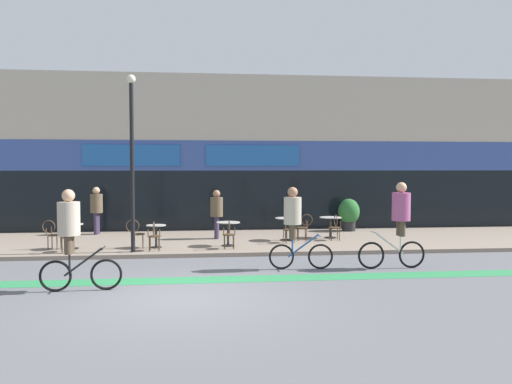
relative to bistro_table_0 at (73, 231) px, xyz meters
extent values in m
plane|color=#5B5B60|center=(3.61, -5.76, -0.67)|extent=(120.00, 120.00, 0.00)
cube|color=gray|center=(3.61, 1.49, -0.61)|extent=(40.00, 5.50, 0.12)
cube|color=#B2A899|center=(3.61, 6.24, 2.52)|extent=(40.00, 4.00, 6.38)
cube|color=black|center=(3.61, 4.27, 0.65)|extent=(38.80, 0.10, 2.40)
cube|color=#334C93|center=(3.61, 4.29, 2.45)|extent=(39.20, 0.14, 1.20)
cube|color=#1E56A3|center=(1.21, 4.22, 2.45)|extent=(3.78, 0.08, 0.84)
cube|color=#1E56A3|center=(6.01, 4.22, 2.45)|extent=(3.78, 0.08, 0.84)
cube|color=#2D844C|center=(3.61, -4.20, -0.66)|extent=(36.00, 0.70, 0.01)
cylinder|color=black|center=(0.00, 0.00, -0.53)|extent=(0.34, 0.34, 0.02)
cylinder|color=black|center=(0.00, 0.00, -0.17)|extent=(0.07, 0.07, 0.75)
cylinder|color=#ADA8A3|center=(0.00, 0.00, 0.22)|extent=(0.63, 0.63, 0.02)
cylinder|color=black|center=(2.54, -0.03, -0.53)|extent=(0.34, 0.34, 0.02)
cylinder|color=black|center=(2.54, -0.03, -0.20)|extent=(0.07, 0.07, 0.69)
cylinder|color=#ADA8A3|center=(2.54, -0.03, 0.16)|extent=(0.62, 0.62, 0.02)
cylinder|color=black|center=(4.81, 0.09, -0.53)|extent=(0.42, 0.42, 0.02)
cylinder|color=black|center=(4.81, 0.09, -0.17)|extent=(0.07, 0.07, 0.74)
cylinder|color=#ADA8A3|center=(4.81, 0.09, 0.21)|extent=(0.76, 0.76, 0.02)
cylinder|color=black|center=(6.87, 1.12, -0.53)|extent=(0.42, 0.42, 0.02)
cylinder|color=black|center=(6.87, 1.12, -0.17)|extent=(0.07, 0.07, 0.75)
cylinder|color=#ADA8A3|center=(6.87, 1.12, 0.22)|extent=(0.76, 0.76, 0.02)
cylinder|color=black|center=(8.54, 1.53, -0.53)|extent=(0.43, 0.43, 0.02)
cylinder|color=black|center=(8.54, 1.53, -0.18)|extent=(0.07, 0.07, 0.72)
cylinder|color=#ADA8A3|center=(8.54, 1.53, 0.19)|extent=(0.78, 0.78, 0.02)
cylinder|color=#4C3823|center=(0.00, -0.55, -0.11)|extent=(0.41, 0.41, 0.03)
cylinder|color=#4C3823|center=(-0.14, -0.41, -0.34)|extent=(0.03, 0.03, 0.42)
cylinder|color=#4C3823|center=(0.14, -0.41, -0.34)|extent=(0.03, 0.03, 0.42)
cylinder|color=#4C3823|center=(-0.14, -0.69, -0.34)|extent=(0.03, 0.03, 0.42)
cylinder|color=#4C3823|center=(0.14, -0.69, -0.34)|extent=(0.03, 0.03, 0.42)
torus|color=#4C3823|center=(0.00, -0.72, 0.15)|extent=(0.03, 0.41, 0.41)
cylinder|color=#4C3823|center=(-0.17, -0.72, 0.02)|extent=(0.03, 0.03, 0.23)
cylinder|color=#4C3823|center=(0.17, -0.72, 0.02)|extent=(0.03, 0.03, 0.23)
cylinder|color=#4C3823|center=(-0.55, 0.00, -0.11)|extent=(0.45, 0.45, 0.03)
cylinder|color=#4C3823|center=(-0.39, 0.12, -0.34)|extent=(0.03, 0.03, 0.42)
cylinder|color=#4C3823|center=(-0.43, -0.16, -0.34)|extent=(0.03, 0.03, 0.42)
cylinder|color=#4C3823|center=(-0.67, 0.16, -0.34)|extent=(0.03, 0.03, 0.42)
cylinder|color=#4C3823|center=(-0.71, -0.12, -0.34)|extent=(0.03, 0.03, 0.42)
torus|color=#4C3823|center=(-0.72, 0.02, 0.15)|extent=(0.41, 0.08, 0.41)
cylinder|color=#4C3823|center=(-0.69, 0.19, 0.02)|extent=(0.03, 0.03, 0.23)
cylinder|color=#4C3823|center=(-0.74, -0.15, 0.02)|extent=(0.03, 0.03, 0.23)
cylinder|color=#4C3823|center=(2.54, -0.58, -0.11)|extent=(0.41, 0.41, 0.03)
cylinder|color=#4C3823|center=(2.40, -0.44, -0.34)|extent=(0.03, 0.03, 0.42)
cylinder|color=#4C3823|center=(2.68, -0.44, -0.34)|extent=(0.03, 0.03, 0.42)
cylinder|color=#4C3823|center=(2.40, -0.72, -0.34)|extent=(0.03, 0.03, 0.42)
cylinder|color=#4C3823|center=(2.68, -0.72, -0.34)|extent=(0.03, 0.03, 0.42)
torus|color=#4C3823|center=(2.54, -0.75, 0.15)|extent=(0.03, 0.41, 0.41)
cylinder|color=#4C3823|center=(2.37, -0.75, 0.02)|extent=(0.03, 0.03, 0.23)
cylinder|color=#4C3823|center=(2.71, -0.75, 0.02)|extent=(0.03, 0.03, 0.23)
cylinder|color=#4C3823|center=(1.99, -0.03, -0.11)|extent=(0.44, 0.44, 0.03)
cylinder|color=#4C3823|center=(2.12, 0.12, -0.34)|extent=(0.03, 0.03, 0.42)
cylinder|color=#4C3823|center=(2.14, -0.15, -0.34)|extent=(0.03, 0.03, 0.42)
cylinder|color=#4C3823|center=(1.84, 0.10, -0.34)|extent=(0.03, 0.03, 0.42)
cylinder|color=#4C3823|center=(1.87, -0.18, -0.34)|extent=(0.03, 0.03, 0.42)
torus|color=#4C3823|center=(1.82, -0.05, 0.15)|extent=(0.41, 0.07, 0.41)
cylinder|color=#4C3823|center=(1.80, 0.12, 0.02)|extent=(0.03, 0.03, 0.23)
cylinder|color=#4C3823|center=(1.84, -0.22, 0.02)|extent=(0.03, 0.03, 0.23)
cylinder|color=#4C3823|center=(4.81, -0.46, -0.11)|extent=(0.40, 0.40, 0.03)
cylinder|color=#4C3823|center=(4.67, -0.32, -0.34)|extent=(0.03, 0.03, 0.42)
cylinder|color=#4C3823|center=(4.95, -0.32, -0.34)|extent=(0.03, 0.03, 0.42)
cylinder|color=#4C3823|center=(4.67, -0.60, -0.34)|extent=(0.03, 0.03, 0.42)
cylinder|color=#4C3823|center=(4.95, -0.60, -0.34)|extent=(0.03, 0.03, 0.42)
torus|color=#4C3823|center=(4.81, -0.63, 0.15)|extent=(0.03, 0.41, 0.41)
cylinder|color=#4C3823|center=(4.64, -0.63, 0.02)|extent=(0.03, 0.03, 0.23)
cylinder|color=#4C3823|center=(4.98, -0.63, 0.02)|extent=(0.03, 0.03, 0.23)
cylinder|color=#4C3823|center=(6.87, 0.57, -0.11)|extent=(0.45, 0.45, 0.03)
cylinder|color=#4C3823|center=(6.71, 0.69, -0.34)|extent=(0.03, 0.03, 0.42)
cylinder|color=#4C3823|center=(6.99, 0.73, -0.34)|extent=(0.03, 0.03, 0.42)
cylinder|color=#4C3823|center=(6.75, 0.42, -0.34)|extent=(0.03, 0.03, 0.42)
cylinder|color=#4C3823|center=(7.02, 0.45, -0.34)|extent=(0.03, 0.03, 0.42)
torus|color=#4C3823|center=(6.89, 0.40, 0.15)|extent=(0.08, 0.41, 0.41)
cylinder|color=#4C3823|center=(6.72, 0.38, 0.02)|extent=(0.03, 0.03, 0.23)
cylinder|color=#4C3823|center=(7.06, 0.43, 0.02)|extent=(0.03, 0.03, 0.23)
cylinder|color=#4C3823|center=(7.42, 1.12, -0.11)|extent=(0.43, 0.43, 0.03)
cylinder|color=#4C3823|center=(7.27, 0.99, -0.34)|extent=(0.03, 0.03, 0.42)
cylinder|color=#4C3823|center=(7.29, 1.27, -0.34)|extent=(0.03, 0.03, 0.42)
cylinder|color=#4C3823|center=(7.55, 0.97, -0.34)|extent=(0.03, 0.03, 0.42)
cylinder|color=#4C3823|center=(7.57, 1.25, -0.34)|extent=(0.03, 0.03, 0.42)
torus|color=#4C3823|center=(7.59, 1.11, 0.15)|extent=(0.41, 0.06, 0.41)
cylinder|color=#4C3823|center=(7.57, 0.94, 0.02)|extent=(0.03, 0.03, 0.23)
cylinder|color=#4C3823|center=(7.60, 1.28, 0.02)|extent=(0.03, 0.03, 0.23)
cylinder|color=#4C3823|center=(8.54, 0.98, -0.11)|extent=(0.41, 0.41, 0.03)
cylinder|color=#4C3823|center=(8.40, 1.12, -0.34)|extent=(0.03, 0.03, 0.42)
cylinder|color=#4C3823|center=(8.68, 1.12, -0.34)|extent=(0.03, 0.03, 0.42)
cylinder|color=#4C3823|center=(8.39, 0.84, -0.34)|extent=(0.03, 0.03, 0.42)
cylinder|color=#4C3823|center=(8.67, 0.84, -0.34)|extent=(0.03, 0.03, 0.42)
torus|color=#4C3823|center=(8.53, 0.81, 0.15)|extent=(0.04, 0.41, 0.41)
cylinder|color=#4C3823|center=(8.36, 0.82, 0.02)|extent=(0.03, 0.03, 0.23)
cylinder|color=#4C3823|center=(8.71, 0.81, 0.02)|extent=(0.03, 0.03, 0.23)
cylinder|color=#232326|center=(9.77, 3.44, -0.34)|extent=(0.53, 0.53, 0.41)
ellipsoid|color=#28662D|center=(9.77, 3.44, 0.22)|extent=(0.85, 0.85, 1.02)
cylinder|color=black|center=(1.93, -0.77, 1.97)|extent=(0.12, 0.12, 5.03)
sphere|color=beige|center=(1.93, -0.77, 4.56)|extent=(0.26, 0.26, 0.26)
torus|color=black|center=(7.04, -3.23, -0.34)|extent=(0.66, 0.09, 0.65)
torus|color=black|center=(6.03, -3.17, -0.34)|extent=(0.66, 0.09, 0.65)
cylinder|color=#23519E|center=(6.59, -3.21, -0.06)|extent=(0.79, 0.09, 0.59)
cylinder|color=#23519E|center=(6.31, -3.19, -0.11)|extent=(0.04, 0.04, 0.46)
cylinder|color=#23519E|center=(6.99, -3.23, 0.22)|extent=(0.06, 0.48, 0.03)
cylinder|color=#4C3D2D|center=(6.32, -3.10, 0.31)|extent=(0.17, 0.17, 0.38)
cylinder|color=#4C3D2D|center=(6.31, -3.28, 0.31)|extent=(0.17, 0.17, 0.38)
cylinder|color=#B2A38E|center=(6.31, -3.19, 0.85)|extent=(0.48, 0.48, 0.70)
sphere|color=#9E7051|center=(6.31, -3.19, 1.34)|extent=(0.26, 0.26, 0.26)
torus|color=black|center=(8.35, -3.38, -0.31)|extent=(0.71, 0.07, 0.71)
torus|color=black|center=(9.45, -3.36, -0.31)|extent=(0.71, 0.07, 0.71)
cylinder|color=silver|center=(8.84, -3.37, -0.01)|extent=(0.85, 0.06, 0.64)
cylinder|color=silver|center=(9.14, -3.37, -0.06)|extent=(0.04, 0.04, 0.50)
cylinder|color=silver|center=(8.40, -3.38, 0.29)|extent=(0.04, 0.48, 0.03)
cylinder|color=#4C3D2D|center=(9.14, -3.46, 0.39)|extent=(0.17, 0.17, 0.40)
cylinder|color=#4C3D2D|center=(9.14, -3.28, 0.39)|extent=(0.17, 0.17, 0.40)
cylinder|color=#A84C7F|center=(9.14, -3.37, 0.95)|extent=(0.48, 0.48, 0.73)
sphere|color=tan|center=(9.14, -3.37, 1.45)|extent=(0.27, 0.27, 0.27)
torus|color=black|center=(1.94, -4.94, -0.33)|extent=(0.67, 0.09, 0.67)
torus|color=black|center=(0.90, -4.99, -0.33)|extent=(0.67, 0.09, 0.67)
cylinder|color=black|center=(1.48, -4.96, -0.04)|extent=(0.81, 0.08, 0.61)
cylinder|color=black|center=(1.20, -4.98, -0.09)|extent=(0.04, 0.04, 0.47)
cylinder|color=black|center=(1.89, -4.94, 0.24)|extent=(0.05, 0.48, 0.03)
cylinder|color=#4C3D2D|center=(1.19, -4.89, 0.34)|extent=(0.17, 0.17, 0.39)
cylinder|color=#4C3D2D|center=(1.20, -5.07, 0.34)|extent=(0.17, 0.17, 0.39)
cylinder|color=#B2A38E|center=(1.20, -4.98, 0.89)|extent=(0.48, 0.48, 0.71)
sphere|color=tan|center=(1.20, -4.98, 1.37)|extent=(0.27, 0.27, 0.27)
cylinder|color=#382D47|center=(4.47, 1.70, -0.15)|extent=(0.17, 0.17, 0.79)
cylinder|color=#382D47|center=(4.49, 1.87, -0.15)|extent=(0.17, 0.17, 0.79)
cylinder|color=brown|center=(4.48, 1.78, 0.58)|extent=(0.49, 0.49, 0.68)
sphere|color=#9E7051|center=(4.48, 1.78, 1.05)|extent=(0.26, 0.26, 0.26)
cylinder|color=#382D47|center=(0.02, 3.51, -0.14)|extent=(0.18, 0.18, 0.81)
cylinder|color=#382D47|center=(0.00, 3.33, -0.14)|extent=(0.18, 0.18, 0.81)
cylinder|color=brown|center=(0.01, 3.42, 0.62)|extent=(0.51, 0.51, 0.71)
sphere|color=tan|center=(0.01, 3.42, 1.11)|extent=(0.27, 0.27, 0.27)
camera|label=1|loc=(4.04, -15.82, 1.96)|focal=35.00mm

